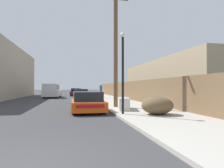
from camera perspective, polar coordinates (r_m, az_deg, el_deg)
name	(u,v)px	position (r m, az deg, el deg)	size (l,w,h in m)	color
sidewalk_curb	(104,97)	(27.52, -2.42, -3.86)	(4.20, 63.00, 0.12)	#ADA89E
discarded_fridge	(124,103)	(12.29, 3.47, -5.58)	(0.98, 1.90, 0.74)	silver
parked_sports_car_red	(87,102)	(12.21, -7.04, -5.26)	(1.90, 4.06, 1.21)	#E05114
car_parked_mid	(81,94)	(24.72, -8.89, -2.94)	(1.74, 4.67, 1.26)	silver
car_parked_far	(76,92)	(34.60, -10.17, -2.34)	(2.15, 4.71, 1.29)	black
pickup_truck	(52,91)	(28.93, -16.73, -1.90)	(2.32, 5.77, 1.92)	silver
utility_pole	(116,45)	(14.15, 1.05, 11.15)	(1.80, 0.29, 8.39)	brown
street_lamp	(123,66)	(10.26, 3.11, 5.22)	(0.26, 0.26, 4.18)	black
brush_pile	(157,105)	(10.29, 12.83, -6.01)	(1.61, 1.43, 0.88)	brown
wooden_fence	(120,90)	(26.45, 2.25, -1.70)	(0.08, 41.12, 1.98)	brown
building_right_house	(175,81)	(23.93, 17.64, 0.83)	(6.00, 18.86, 4.37)	tan
pedestrian	(101,91)	(25.22, -3.15, -1.90)	(0.34, 0.34, 1.78)	#282D42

